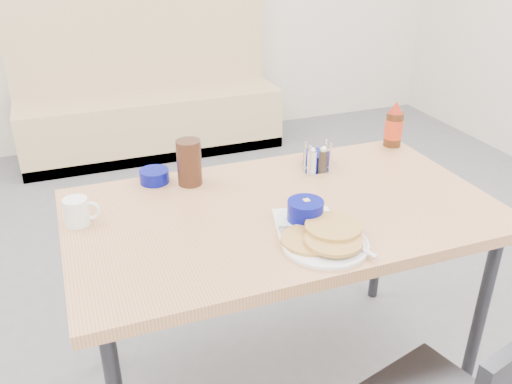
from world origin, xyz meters
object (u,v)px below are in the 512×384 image
object	(u,v)px
creamer_bowl	(154,176)
condiment_caddy	(317,162)
butter_bowl	(317,158)
pancake_plate	(325,239)
amber_tumbler	(189,162)
syrup_bottle	(394,127)
dining_table	(283,224)
booth_bench	(150,104)
coffee_mug	(78,211)
grits_setting	(305,214)

from	to	relation	value
creamer_bowl	condiment_caddy	distance (m)	0.60
butter_bowl	creamer_bowl	bearing A→B (deg)	174.48
pancake_plate	amber_tumbler	xyz separation A→B (m)	(-0.27, 0.54, 0.06)
amber_tumbler	syrup_bottle	size ratio (longest dim) A/B	0.86
dining_table	creamer_bowl	distance (m)	0.50
booth_bench	dining_table	size ratio (longest dim) A/B	1.36
syrup_bottle	pancake_plate	bearing A→B (deg)	-136.08
coffee_mug	syrup_bottle	distance (m)	1.29
dining_table	coffee_mug	bearing A→B (deg)	168.66
creamer_bowl	condiment_caddy	world-z (taller)	condiment_caddy
creamer_bowl	amber_tumbler	world-z (taller)	amber_tumbler
pancake_plate	grits_setting	distance (m)	0.14
booth_bench	coffee_mug	bearing A→B (deg)	-104.81
amber_tumbler	syrup_bottle	distance (m)	0.88
booth_bench	dining_table	distance (m)	2.56
pancake_plate	creamer_bowl	world-z (taller)	creamer_bowl
butter_bowl	amber_tumbler	xyz separation A→B (m)	(-0.50, 0.00, 0.06)
creamer_bowl	syrup_bottle	world-z (taller)	syrup_bottle
booth_bench	condiment_caddy	distance (m)	2.38
amber_tumbler	syrup_bottle	bearing A→B (deg)	3.62
booth_bench	syrup_bottle	xyz separation A→B (m)	(0.64, -2.19, 0.49)
condiment_caddy	pancake_plate	bearing A→B (deg)	-111.17
pancake_plate	amber_tumbler	bearing A→B (deg)	116.33
pancake_plate	creamer_bowl	distance (m)	0.71
dining_table	coffee_mug	distance (m)	0.66
booth_bench	amber_tumbler	xyz separation A→B (m)	(-0.24, -2.25, 0.49)
dining_table	pancake_plate	xyz separation A→B (m)	(0.02, -0.25, 0.08)
dining_table	creamer_bowl	bearing A→B (deg)	136.55
butter_bowl	condiment_caddy	size ratio (longest dim) A/B	0.86
dining_table	syrup_bottle	distance (m)	0.74
grits_setting	condiment_caddy	size ratio (longest dim) A/B	2.03
coffee_mug	amber_tumbler	bearing A→B (deg)	21.62
condiment_caddy	syrup_bottle	world-z (taller)	syrup_bottle
grits_setting	dining_table	bearing A→B (deg)	101.27
grits_setting	creamer_bowl	size ratio (longest dim) A/B	2.28
butter_bowl	syrup_bottle	xyz separation A→B (m)	(0.38, 0.06, 0.06)
pancake_plate	coffee_mug	size ratio (longest dim) A/B	2.29
grits_setting	creamer_bowl	xyz separation A→B (m)	(-0.38, 0.46, -0.01)
coffee_mug	butter_bowl	world-z (taller)	coffee_mug
dining_table	syrup_bottle	size ratio (longest dim) A/B	7.30
coffee_mug	butter_bowl	xyz separation A→B (m)	(0.90, 0.15, -0.02)
booth_bench	butter_bowl	world-z (taller)	booth_bench
pancake_plate	dining_table	bearing A→B (deg)	95.55
condiment_caddy	syrup_bottle	distance (m)	0.43
pancake_plate	condiment_caddy	size ratio (longest dim) A/B	2.14
booth_bench	butter_bowl	distance (m)	2.31
coffee_mug	butter_bowl	bearing A→B (deg)	9.67
creamer_bowl	amber_tumbler	xyz separation A→B (m)	(0.12, -0.06, 0.06)
pancake_plate	condiment_caddy	world-z (taller)	condiment_caddy
creamer_bowl	syrup_bottle	xyz separation A→B (m)	(1.00, 0.00, 0.06)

